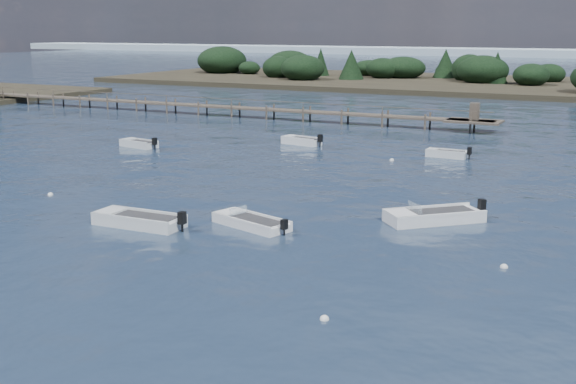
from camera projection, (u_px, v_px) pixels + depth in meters
The scene contains 13 objects.
ground at pixel (461, 116), 79.32m from camera, with size 400.00×400.00×0.00m, color #162234.
tender_far_grey_b at pixel (447, 155), 54.08m from camera, with size 3.33×1.27×1.14m.
tender_far_white at pixel (301, 142), 59.97m from camera, with size 3.79×1.88×1.27m.
dinghy_mid_grey at pixel (139, 222), 35.48m from camera, with size 4.96×1.87×1.25m.
dinghy_mid_white_b at pixel (434, 218), 36.21m from camera, with size 4.82×4.67×1.31m.
tender_far_grey at pixel (139, 145), 58.66m from camera, with size 3.74×1.89×1.18m.
dinghy_mid_white_a at pixel (251, 224), 35.36m from camera, with size 4.53×2.71×1.04m.
buoy_b at pixel (324, 320), 24.13m from camera, with size 0.32×0.32×0.32m, color silver.
buoy_c at pixel (51, 195), 41.99m from camera, with size 0.32×0.32×0.32m, color silver.
buoy_d at pixel (504, 268), 29.34m from camera, with size 0.32×0.32×0.32m, color silver.
buoy_e at pixel (392, 160), 52.82m from camera, with size 0.32×0.32×0.32m, color silver.
jetty at pixel (235, 108), 78.19m from camera, with size 64.50×3.20×3.40m.
distant_haze at pixel (329, 53), 266.75m from camera, with size 280.00×20.00×2.40m, color #97ADBB.
Camera 1 is at (18.60, -19.31, 9.57)m, focal length 45.00 mm.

